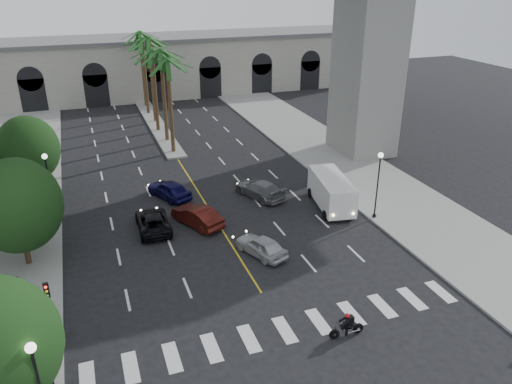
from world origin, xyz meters
name	(u,v)px	position (x,y,z in m)	size (l,w,h in m)	color
ground	(274,313)	(0.00, 0.00, 0.00)	(140.00, 140.00, 0.00)	black
sidewalk_left	(3,233)	(-15.00, 15.00, 0.07)	(8.00, 100.00, 0.15)	gray
sidewalk_right	(366,178)	(15.00, 15.00, 0.07)	(8.00, 100.00, 0.15)	gray
median	(157,126)	(0.00, 38.00, 0.10)	(2.00, 24.00, 0.20)	gray
pier_building	(135,67)	(0.00, 55.00, 4.27)	(71.00, 10.50, 8.50)	beige
palm_a	(167,63)	(0.00, 28.00, 9.10)	(3.20, 3.20, 10.30)	#47331E
palm_b	(161,54)	(0.10, 32.00, 9.37)	(3.20, 3.20, 10.60)	#47331E
palm_c	(152,53)	(-0.20, 36.00, 8.91)	(3.20, 3.20, 10.10)	#47331E
palm_d	(149,42)	(0.15, 40.00, 9.65)	(3.20, 3.20, 10.90)	#47331E
palm_e	(142,42)	(-0.10, 44.00, 9.19)	(3.20, 3.20, 10.40)	#47331E
palm_f	(140,35)	(0.20, 48.00, 9.46)	(3.20, 3.20, 10.70)	#47331E
street_tree_mid	(17,206)	(-13.00, 10.00, 4.21)	(5.44, 5.44, 7.21)	#382616
street_tree_far	(28,149)	(-13.00, 22.00, 3.90)	(5.04, 5.04, 6.68)	#382616
lamp_post_left_far	(49,181)	(-11.40, 16.00, 3.22)	(0.40, 0.40, 5.35)	black
lamp_post_right	(378,180)	(11.40, 8.00, 3.22)	(0.40, 0.40, 5.35)	black
traffic_signal_near	(48,358)	(-11.30, -2.50, 2.51)	(0.25, 0.18, 3.65)	black
traffic_signal_far	(49,303)	(-11.30, 1.50, 2.51)	(0.25, 0.18, 3.65)	black
motorcycle_rider	(348,326)	(2.88, -3.00, 0.64)	(1.97, 0.53, 1.42)	black
car_a	(261,246)	(1.50, 6.06, 0.67)	(1.59, 3.96, 1.35)	#B9BABF
car_b	(197,216)	(-1.50, 11.59, 0.75)	(1.58, 4.54, 1.50)	#47130E
car_c	(153,222)	(-4.69, 11.99, 0.66)	(2.20, 4.78, 1.33)	black
car_d	(260,189)	(4.59, 14.74, 0.71)	(2.00, 4.91, 1.43)	slate
car_e	(169,189)	(-2.51, 17.12, 0.75)	(1.78, 4.43, 1.51)	#110F49
cargo_van	(331,191)	(9.23, 10.94, 1.42)	(3.24, 6.26, 2.54)	white
pedestrian_a	(33,335)	(-12.31, 1.40, 0.93)	(0.57, 0.37, 1.55)	black
pedestrian_b	(19,290)	(-13.18, 5.61, 0.98)	(0.81, 0.63, 1.66)	black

